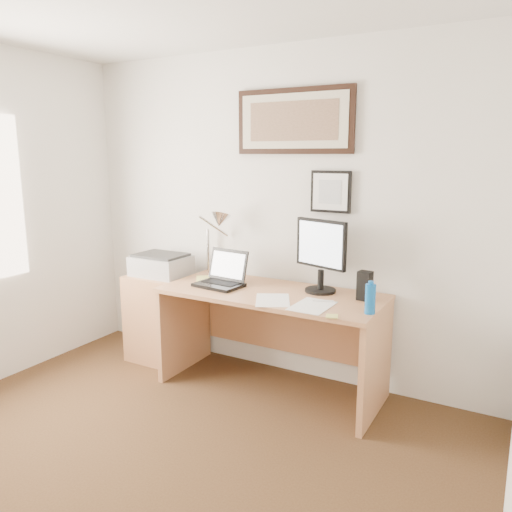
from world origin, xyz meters
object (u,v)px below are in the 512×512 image
Objects in this scene: book at (196,280)px; lcd_monitor at (321,252)px; desk at (276,319)px; laptop at (222,278)px; side_cabinet at (161,318)px; water_bottle at (370,299)px; printer at (161,265)px.

book is 1.00m from lcd_monitor.
desk is 0.51m from laptop.
desk is (1.07, 0.04, 0.15)m from side_cabinet.
laptop is at bearing -5.80° from side_cabinet.
lcd_monitor is (0.71, 0.18, 0.23)m from laptop.
book is at bearing -9.96° from side_cabinet.
water_bottle is 0.79× the size of book.
lcd_monitor is (1.38, 0.11, 0.68)m from side_cabinet.
laptop reaches higher than water_bottle.
side_cabinet is 0.46× the size of desk.
laptop is 0.66m from printer.
side_cabinet is 1.90m from water_bottle.
lcd_monitor is (0.31, 0.07, 0.53)m from desk.
water_bottle is 0.42× the size of printer.
lcd_monitor reaches higher than water_bottle.
printer is at bearing 68.23° from side_cabinet.
lcd_monitor is 1.18× the size of printer.
water_bottle reaches higher than desk.
desk is (0.64, 0.11, -0.24)m from book.
side_cabinet is at bearing 173.88° from water_bottle.
water_bottle is at bearing -6.30° from laptop.
lcd_monitor is (0.95, 0.19, 0.28)m from book.
laptop reaches higher than side_cabinet.
side_cabinet is 3.92× the size of water_bottle.
laptop is at bearing -165.68° from desk.
water_bottle reaches higher than book.
laptop is at bearing 2.04° from book.
printer is (-1.83, 0.22, -0.02)m from water_bottle.
water_bottle is at bearing -34.04° from lcd_monitor.
side_cabinet is 0.59m from book.
lcd_monitor reaches higher than book.
printer reaches higher than side_cabinet.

